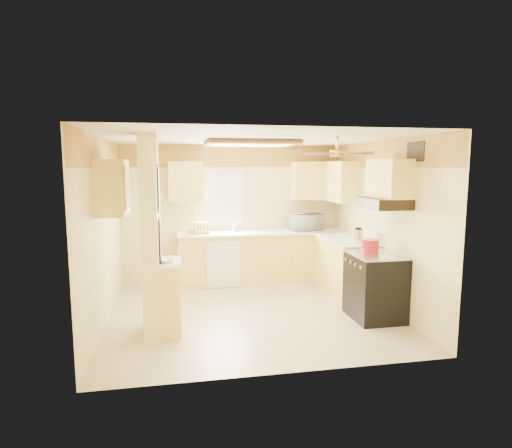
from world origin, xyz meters
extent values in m
plane|color=tan|center=(0.00, 0.00, 0.00)|extent=(4.00, 4.00, 0.00)
plane|color=white|center=(0.00, 0.00, 2.50)|extent=(4.00, 4.00, 0.00)
plane|color=#EEDA91|center=(0.00, 1.90, 1.25)|extent=(4.00, 0.00, 4.00)
plane|color=#EEDA91|center=(0.00, -1.90, 1.25)|extent=(4.00, 0.00, 4.00)
plane|color=#EEDA91|center=(-2.00, 0.00, 1.25)|extent=(0.00, 3.80, 3.80)
plane|color=#EEDA91|center=(2.00, 0.00, 1.25)|extent=(0.00, 3.80, 3.80)
cube|color=#FFC64B|center=(0.00, 1.88, 2.30)|extent=(4.00, 0.02, 0.40)
cube|color=#EEDA91|center=(-1.35, -0.55, 1.25)|extent=(0.20, 0.70, 2.50)
cube|color=#ECD26D|center=(-1.13, -0.55, 0.45)|extent=(0.25, 0.55, 0.90)
cube|color=white|center=(-1.13, -0.55, 0.92)|extent=(0.28, 0.58, 0.04)
cube|color=#ECD26D|center=(0.50, 1.60, 0.45)|extent=(3.00, 0.60, 0.90)
cube|color=#ECD26D|center=(1.70, 0.60, 0.45)|extent=(0.60, 1.40, 0.90)
cube|color=white|center=(0.50, 1.59, 0.92)|extent=(3.04, 0.64, 0.04)
cube|color=white|center=(1.69, 0.60, 0.92)|extent=(0.64, 1.44, 0.04)
cube|color=white|center=(-0.25, 1.29, 0.43)|extent=(0.58, 0.02, 0.80)
cube|color=white|center=(-0.25, 1.89, 1.55)|extent=(0.92, 0.02, 1.02)
cube|color=white|center=(-0.25, 1.89, 1.55)|extent=(0.80, 0.02, 0.90)
cube|color=#ECD26D|center=(-0.85, 1.72, 1.85)|extent=(0.60, 0.35, 0.70)
cube|color=#ECD26D|center=(1.55, 1.72, 1.85)|extent=(0.90, 0.35, 0.70)
cube|color=#ECD26D|center=(1.82, 1.25, 1.85)|extent=(0.35, 1.00, 0.70)
cube|color=#ECD26D|center=(-1.82, -0.25, 1.85)|extent=(0.35, 0.75, 0.70)
cube|color=#ECD26D|center=(1.82, -0.55, 1.95)|extent=(0.35, 0.76, 0.52)
cube|color=black|center=(1.67, -0.55, 0.45)|extent=(0.65, 0.76, 0.90)
cube|color=silver|center=(1.67, -0.55, 0.91)|extent=(0.66, 0.77, 0.02)
cylinder|color=silver|center=(1.34, -0.80, 0.80)|extent=(0.03, 0.05, 0.05)
cylinder|color=silver|center=(1.34, -0.63, 0.80)|extent=(0.03, 0.05, 0.05)
cylinder|color=silver|center=(1.34, -0.47, 0.80)|extent=(0.03, 0.05, 0.05)
cylinder|color=silver|center=(1.34, -0.30, 0.80)|extent=(0.03, 0.05, 0.05)
cube|color=black|center=(1.74, -0.55, 1.62)|extent=(0.50, 0.76, 0.14)
cube|color=black|center=(-1.24, -0.55, 1.85)|extent=(0.02, 0.42, 0.57)
cube|color=white|center=(-1.23, -0.55, 1.85)|extent=(0.01, 0.37, 0.52)
cube|color=black|center=(-1.24, -0.55, 1.20)|extent=(0.02, 0.42, 0.57)
cube|color=yellow|center=(-1.23, -0.55, 1.20)|extent=(0.01, 0.37, 0.52)
cube|color=brown|center=(0.10, 0.50, 2.46)|extent=(1.35, 0.95, 0.06)
cube|color=white|center=(0.10, 0.50, 2.44)|extent=(1.15, 0.75, 0.02)
cylinder|color=gold|center=(1.00, -0.70, 2.42)|extent=(0.04, 0.04, 0.16)
cylinder|color=gold|center=(1.00, -0.70, 2.28)|extent=(0.18, 0.18, 0.08)
cube|color=brown|center=(1.30, -0.59, 2.28)|extent=(0.55, 0.28, 0.01)
cube|color=brown|center=(0.89, -0.40, 2.28)|extent=(0.28, 0.55, 0.01)
cube|color=brown|center=(0.70, -0.81, 2.28)|extent=(0.55, 0.28, 0.01)
cube|color=brown|center=(1.11, -1.00, 2.28)|extent=(0.28, 0.55, 0.01)
cube|color=black|center=(1.98, -0.90, 2.30)|extent=(0.02, 0.40, 0.25)
imported|color=white|center=(1.34, 1.63, 1.09)|extent=(0.61, 0.46, 0.31)
imported|color=white|center=(-1.16, -0.65, 0.96)|extent=(0.23, 0.23, 0.05)
cylinder|color=red|center=(1.67, -0.36, 0.99)|extent=(0.24, 0.24, 0.15)
cylinder|color=red|center=(1.67, -0.36, 1.08)|extent=(0.26, 0.26, 0.02)
cylinder|color=silver|center=(1.74, 0.20, 1.04)|extent=(0.16, 0.16, 0.21)
cylinder|color=black|center=(1.74, 0.20, 1.16)|extent=(0.10, 0.10, 0.03)
cube|color=tan|center=(-0.64, 1.58, 0.96)|extent=(0.37, 0.29, 0.04)
cube|color=tan|center=(-0.79, 1.58, 1.04)|extent=(0.02, 0.23, 0.20)
cube|color=tan|center=(-0.73, 1.58, 1.04)|extent=(0.02, 0.23, 0.20)
cube|color=tan|center=(-0.67, 1.58, 1.04)|extent=(0.02, 0.23, 0.20)
cube|color=tan|center=(-0.61, 1.58, 1.04)|extent=(0.02, 0.23, 0.20)
cube|color=tan|center=(-0.55, 1.58, 1.04)|extent=(0.02, 0.23, 0.20)
cube|color=tan|center=(-0.49, 1.58, 1.04)|extent=(0.02, 0.23, 0.20)
cylinder|color=white|center=(-0.73, 1.58, 1.04)|extent=(0.01, 0.20, 0.20)
cylinder|color=white|center=(-0.61, 1.58, 1.04)|extent=(0.01, 0.20, 0.20)
cylinder|color=white|center=(0.02, 1.69, 1.01)|extent=(0.10, 0.10, 0.13)
cylinder|color=tan|center=(0.04, 1.69, 1.04)|extent=(0.01, 0.01, 0.21)
cylinder|color=tan|center=(0.02, 1.70, 1.04)|extent=(0.01, 0.01, 0.21)
cylinder|color=tan|center=(0.01, 1.69, 1.04)|extent=(0.01, 0.01, 0.21)
cylinder|color=tan|center=(0.03, 1.67, 1.04)|extent=(0.01, 0.01, 0.21)
camera|label=1|loc=(-1.04, -5.92, 2.12)|focal=30.00mm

